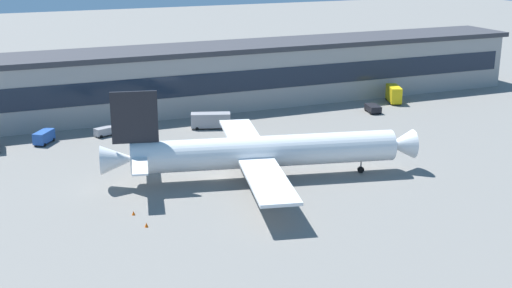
% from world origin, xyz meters
% --- Properties ---
extents(ground_plane, '(600.00, 600.00, 0.00)m').
position_xyz_m(ground_plane, '(0.00, 0.00, 0.00)').
color(ground_plane, slate).
extents(terminal_building, '(197.74, 16.83, 14.83)m').
position_xyz_m(terminal_building, '(0.00, 49.12, 7.44)').
color(terminal_building, '#9E9993').
rests_on(terminal_building, ground_plane).
extents(airliner, '(53.19, 45.71, 15.95)m').
position_xyz_m(airliner, '(6.31, -2.97, 4.78)').
color(airliner, white).
rests_on(airliner, ground_plane).
extents(follow_me_car, '(4.79, 3.33, 1.85)m').
position_xyz_m(follow_me_car, '(-12.92, 33.37, 1.09)').
color(follow_me_car, gray).
rests_on(follow_me_car, ground_plane).
extents(crew_van, '(4.75, 5.53, 2.55)m').
position_xyz_m(crew_van, '(-25.29, 32.58, 1.46)').
color(crew_van, '#2651A5').
rests_on(crew_van, ground_plane).
extents(fuel_truck, '(8.85, 5.39, 3.35)m').
position_xyz_m(fuel_truck, '(8.95, 30.58, 1.88)').
color(fuel_truck, gray).
rests_on(fuel_truck, ground_plane).
extents(pushback_tractor, '(3.49, 5.22, 1.75)m').
position_xyz_m(pushback_tractor, '(48.83, 28.79, 1.05)').
color(pushback_tractor, black).
rests_on(pushback_tractor, ground_plane).
extents(catering_truck, '(5.03, 7.65, 4.15)m').
position_xyz_m(catering_truck, '(59.12, 35.73, 2.29)').
color(catering_truck, yellow).
rests_on(catering_truck, ground_plane).
extents(traffic_cone_0, '(0.54, 0.54, 0.67)m').
position_xyz_m(traffic_cone_0, '(-16.38, -15.24, 0.34)').
color(traffic_cone_0, '#F2590C').
rests_on(traffic_cone_0, ground_plane).
extents(traffic_cone_1, '(0.51, 0.51, 0.64)m').
position_xyz_m(traffic_cone_1, '(-17.07, -10.22, 0.32)').
color(traffic_cone_1, '#F2590C').
rests_on(traffic_cone_1, ground_plane).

